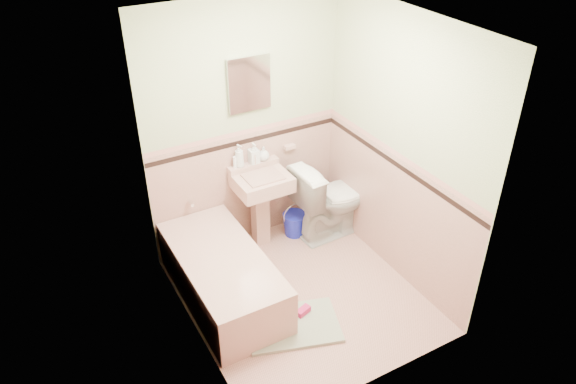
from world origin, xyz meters
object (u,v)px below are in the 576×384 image
medicine_cabinet (249,84)px  toilet (333,199)px  bucket (294,224)px  soap_bottle_left (239,156)px  shoe (303,311)px  sink (263,211)px  bathtub (223,278)px  soap_bottle_mid (254,153)px  soap_bottle_right (264,154)px

medicine_cabinet → toilet: (0.73, -0.38, -1.27)m
toilet → bucket: (-0.36, 0.17, -0.30)m
soap_bottle_left → medicine_cabinet: bearing=11.4°
soap_bottle_left → shoe: (-0.02, -1.28, -0.95)m
toilet → shoe: 1.34m
sink → bathtub: bearing=-142.1°
soap_bottle_mid → medicine_cabinet: bearing=105.6°
soap_bottle_left → bathtub: bearing=-126.8°
medicine_cabinet → shoe: medicine_cabinet is taller
bathtub → shoe: size_ratio=10.87×
bucket → bathtub: bearing=-153.2°
bathtub → sink: size_ratio=1.80×
medicine_cabinet → bucket: size_ratio=2.04×
bathtub → sink: bearing=37.9°
shoe → bathtub: bearing=114.0°
bucket → shoe: size_ratio=1.82×
sink → toilet: toilet is taller
soap_bottle_left → soap_bottle_right: 0.27m
soap_bottle_right → bathtub: bearing=-138.3°
medicine_cabinet → bucket: medicine_cabinet is taller
soap_bottle_left → shoe: 1.59m
soap_bottle_right → medicine_cabinet: bearing=165.5°
shoe → soap_bottle_right: bearing=59.3°
sink → medicine_cabinet: medicine_cabinet is taller
bathtub → soap_bottle_left: (0.53, 0.71, 0.78)m
sink → soap_bottle_left: (-0.15, 0.18, 0.59)m
sink → bucket: (0.37, 0.00, -0.29)m
sink → soap_bottle_left: soap_bottle_left is taller
toilet → bucket: size_ratio=3.42×
bucket → soap_bottle_left: bearing=160.9°
soap_bottle_mid → bucket: soap_bottle_mid is taller
medicine_cabinet → bathtub: bearing=-132.6°
bathtub → sink: 0.88m
soap_bottle_mid → shoe: (-0.18, -1.28, -0.93)m
toilet → medicine_cabinet: bearing=60.4°
soap_bottle_left → soap_bottle_right: size_ratio=1.64×
soap_bottle_left → shoe: size_ratio=1.71×
soap_bottle_left → soap_bottle_mid: size_ratio=1.11×
bathtub → soap_bottle_right: (0.80, 0.71, 0.74)m
bathtub → soap_bottle_mid: soap_bottle_mid is taller
soap_bottle_mid → shoe: 1.59m
bathtub → toilet: toilet is taller
medicine_cabinet → soap_bottle_right: size_ratio=3.56×
medicine_cabinet → soap_bottle_right: bearing=-14.5°
medicine_cabinet → bucket: bearing=-29.6°
bucket → shoe: (-0.54, -1.10, -0.07)m
sink → soap_bottle_mid: size_ratio=3.93×
bathtub → soap_bottle_left: bearing=53.2°
bathtub → bucket: bearing=26.8°
soap_bottle_mid → bucket: (0.36, -0.18, -0.87)m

